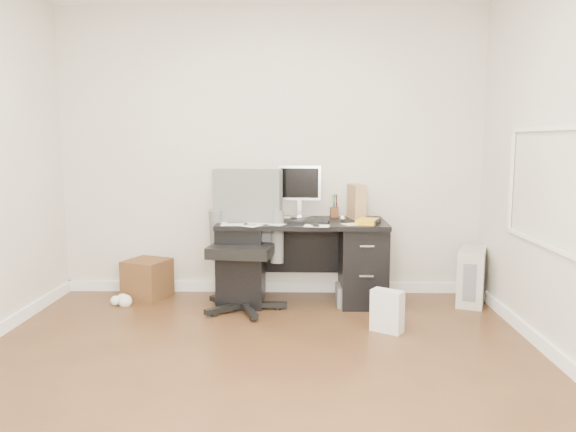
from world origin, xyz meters
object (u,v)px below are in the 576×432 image
(desk, at_px, (302,259))
(pc_tower, at_px, (471,276))
(lcd_monitor, at_px, (300,192))
(office_chair, at_px, (243,241))
(keyboard, at_px, (305,222))
(wicker_basket, at_px, (147,279))

(desk, xyz_separation_m, pc_tower, (1.54, 0.00, -0.15))
(desk, height_order, lcd_monitor, lcd_monitor)
(desk, height_order, office_chair, office_chair)
(keyboard, distance_m, pc_tower, 1.60)
(keyboard, height_order, pc_tower, keyboard)
(lcd_monitor, bearing_deg, pc_tower, -3.16)
(pc_tower, bearing_deg, keyboard, -154.39)
(wicker_basket, bearing_deg, lcd_monitor, 2.27)
(lcd_monitor, bearing_deg, office_chair, -134.86)
(lcd_monitor, height_order, pc_tower, lcd_monitor)
(office_chair, relative_size, pc_tower, 2.44)
(lcd_monitor, distance_m, keyboard, 0.39)
(pc_tower, bearing_deg, desk, -159.43)
(lcd_monitor, xyz_separation_m, keyboard, (0.05, -0.31, -0.24))
(desk, relative_size, keyboard, 3.68)
(office_chair, xyz_separation_m, wicker_basket, (-0.94, 0.38, -0.43))
(desk, bearing_deg, wicker_basket, 175.30)
(lcd_monitor, relative_size, pc_tower, 1.00)
(lcd_monitor, xyz_separation_m, wicker_basket, (-1.43, -0.06, -0.82))
(keyboard, bearing_deg, wicker_basket, 179.90)
(desk, bearing_deg, keyboard, -78.38)
(office_chair, distance_m, wicker_basket, 1.11)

